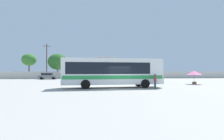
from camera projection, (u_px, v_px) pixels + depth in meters
ground_plane at (111, 83)px, 30.65m from camera, size 300.00×300.00×0.00m
perimeter_wall at (104, 75)px, 48.94m from camera, size 80.00×0.30×1.87m
coach_bus_white_green at (111, 71)px, 21.91m from camera, size 11.90×3.30×3.69m
attendant_by_bus_door at (155, 80)px, 20.91m from camera, size 0.37×0.37×1.61m
vendor_umbrella_near_gate_pink at (194, 73)px, 27.94m from camera, size 2.25×2.25×2.03m
parked_car_leftmost_grey at (48, 76)px, 44.16m from camera, size 4.44×2.10×1.53m
parked_car_second_grey at (73, 76)px, 44.70m from camera, size 4.48×2.08×1.55m
utility_pole_near at (47, 60)px, 49.94m from camera, size 1.78×0.53×9.34m
roadside_tree_left at (29, 60)px, 50.36m from camera, size 3.88×3.88×6.76m
roadside_tree_midleft at (58, 62)px, 51.91m from camera, size 5.38×5.38×6.92m
roadside_tree_midright at (113, 65)px, 51.50m from camera, size 4.07×4.07×5.47m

